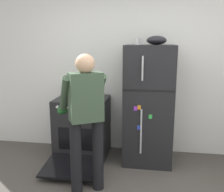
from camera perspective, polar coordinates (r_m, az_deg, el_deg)
The scene contains 8 objects.
kitchen_wall_back at distance 4.05m, azimuth 2.61°, elevation 6.67°, with size 6.00×0.10×2.70m, color white.
refrigerator at distance 3.74m, azimuth 8.06°, elevation -1.87°, with size 0.68×0.72×1.68m.
stove_range at distance 3.97m, azimuth -6.55°, elevation -6.98°, with size 0.76×1.21×0.90m.
person_cook at distance 2.91m, azimuth -5.88°, elevation -3.54°, with size 0.64×0.67×1.60m.
red_pot at distance 3.76m, azimuth -4.52°, elevation 0.33°, with size 0.33×0.23×0.13m.
coffee_mug at distance 3.68m, azimuth 5.67°, elevation 11.93°, with size 0.11×0.08×0.10m.
pepper_mill at distance 4.12m, azimuth -9.97°, elevation 1.64°, with size 0.05×0.05×0.19m, color brown.
mixing_bowl at distance 3.63m, azimuth 9.78°, elevation 12.01°, with size 0.27×0.27×0.12m, color black.
Camera 1 is at (0.44, -2.06, 1.74)m, focal length 41.50 mm.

